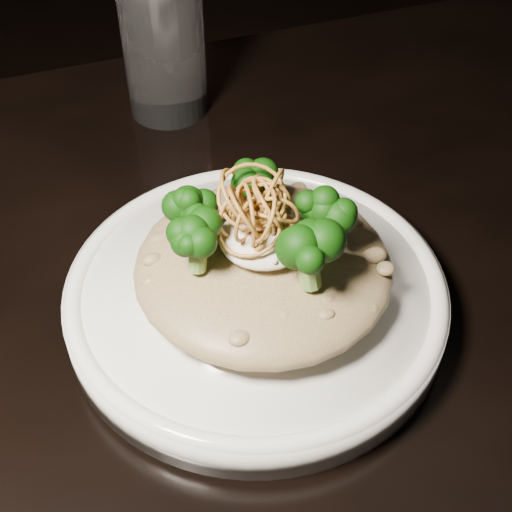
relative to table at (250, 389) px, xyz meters
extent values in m
cube|color=black|center=(0.00, 0.00, 0.06)|extent=(1.10, 0.80, 0.04)
cylinder|color=black|center=(0.48, 0.33, -0.31)|extent=(0.05, 0.05, 0.71)
cylinder|color=white|center=(0.01, 0.01, 0.10)|extent=(0.27, 0.27, 0.03)
ellipsoid|color=brown|center=(0.01, 0.01, 0.13)|extent=(0.17, 0.17, 0.04)
ellipsoid|color=silver|center=(0.01, 0.00, 0.16)|extent=(0.06, 0.06, 0.02)
cylinder|color=white|center=(0.02, 0.28, 0.15)|extent=(0.10, 0.10, 0.13)
camera|label=1|loc=(-0.11, -0.31, 0.47)|focal=50.00mm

